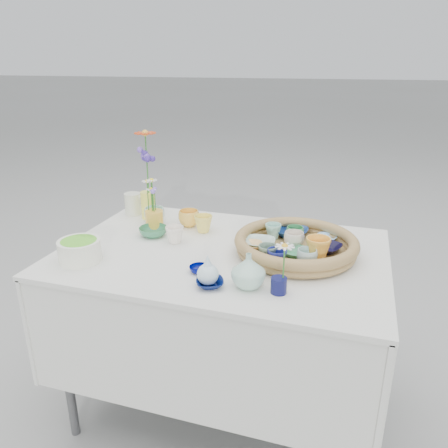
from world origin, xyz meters
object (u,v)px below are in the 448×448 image
(tall_vase_yellow, at_px, (148,205))
(bud_vase_seafoam, at_px, (248,270))
(wicker_tray, at_px, (296,245))
(display_table, at_px, (223,404))

(tall_vase_yellow, bearing_deg, bud_vase_seafoam, -39.77)
(wicker_tray, distance_m, bud_vase_seafoam, 0.32)
(display_table, bearing_deg, bud_vase_seafoam, -56.34)
(wicker_tray, relative_size, tall_vase_yellow, 3.67)
(display_table, bearing_deg, wicker_tray, 10.12)
(tall_vase_yellow, bearing_deg, display_table, -30.09)
(display_table, height_order, tall_vase_yellow, tall_vase_yellow)
(display_table, height_order, bud_vase_seafoam, bud_vase_seafoam)
(display_table, distance_m, tall_vase_yellow, 0.98)
(bud_vase_seafoam, distance_m, tall_vase_yellow, 0.81)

